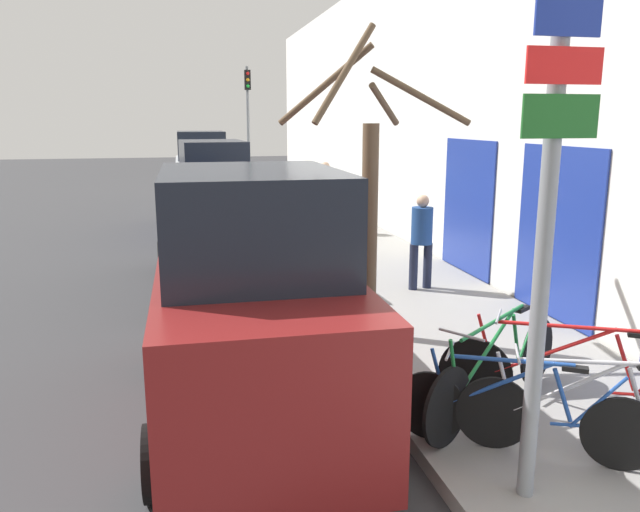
{
  "coord_description": "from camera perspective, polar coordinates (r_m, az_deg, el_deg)",
  "views": [
    {
      "loc": [
        -0.92,
        0.4,
        2.92
      ],
      "look_at": [
        0.82,
        8.01,
        1.2
      ],
      "focal_mm": 35.0,
      "sensor_mm": 36.0,
      "label": 1
    }
  ],
  "objects": [
    {
      "name": "bicycle_3",
      "position": [
        6.3,
        15.9,
        -10.04
      ],
      "size": [
        2.09,
        1.44,
        0.98
      ],
      "rotation": [
        0.0,
        0.0,
        2.17
      ],
      "color": "black",
      "rests_on": "sidewalk_curb"
    },
    {
      "name": "building_facade",
      "position": [
        14.5,
        8.67,
        13.46
      ],
      "size": [
        0.23,
        32.0,
        6.5
      ],
      "color": "silver",
      "rests_on": "ground"
    },
    {
      "name": "bicycle_1",
      "position": [
        5.63,
        17.93,
        -13.48
      ],
      "size": [
        1.84,
        1.18,
        0.86
      ],
      "rotation": [
        0.0,
        0.0,
        1.01
      ],
      "color": "black",
      "rests_on": "sidewalk_curb"
    },
    {
      "name": "pedestrian_near",
      "position": [
        10.38,
        9.28,
        1.91
      ],
      "size": [
        0.41,
        0.35,
        1.58
      ],
      "rotation": [
        0.0,
        0.0,
        0.17
      ],
      "color": "#1E2338",
      "rests_on": "sidewalk_curb"
    },
    {
      "name": "signpost",
      "position": [
        4.55,
        19.99,
        2.45
      ],
      "size": [
        0.55,
        0.14,
        3.75
      ],
      "color": "gray",
      "rests_on": "sidewalk_curb"
    },
    {
      "name": "bicycle_2",
      "position": [
        6.29,
        22.52,
        -10.6
      ],
      "size": [
        2.14,
        1.46,
        0.98
      ],
      "rotation": [
        0.0,
        0.0,
        0.98
      ],
      "color": "black",
      "rests_on": "sidewalk_curb"
    },
    {
      "name": "bicycle_0",
      "position": [
        5.75,
        23.68,
        -13.26
      ],
      "size": [
        2.01,
        1.0,
        0.89
      ],
      "rotation": [
        0.0,
        0.0,
        1.12
      ],
      "color": "black",
      "rests_on": "sidewalk_curb"
    },
    {
      "name": "ground_plane",
      "position": [
        11.22,
        -7.75,
        -2.81
      ],
      "size": [
        80.0,
        80.0,
        0.0
      ],
      "primitive_type": "plane",
      "color": "#333335"
    },
    {
      "name": "parked_car_3",
      "position": [
        22.47,
        -10.75,
        7.63
      ],
      "size": [
        1.99,
        4.51,
        2.52
      ],
      "rotation": [
        0.0,
        0.0,
        -0.01
      ],
      "color": "#B2B7BC",
      "rests_on": "ground"
    },
    {
      "name": "traffic_light",
      "position": [
        21.66,
        -6.59,
        12.61
      ],
      "size": [
        0.2,
        0.3,
        4.5
      ],
      "color": "gray",
      "rests_on": "sidewalk_curb"
    },
    {
      "name": "parked_car_0",
      "position": [
        6.12,
        -6.24,
        -4.84
      ],
      "size": [
        2.03,
        4.2,
        2.48
      ],
      "rotation": [
        0.0,
        0.0,
        -0.01
      ],
      "color": "maroon",
      "rests_on": "ground"
    },
    {
      "name": "pedestrian_far",
      "position": [
        15.58,
        0.47,
        5.9
      ],
      "size": [
        0.46,
        0.39,
        1.75
      ],
      "rotation": [
        0.0,
        0.0,
        0.04
      ],
      "color": "#333338",
      "rests_on": "sidewalk_curb"
    },
    {
      "name": "sidewalk_curb",
      "position": [
        14.33,
        1.6,
        0.93
      ],
      "size": [
        3.2,
        32.0,
        0.15
      ],
      "color": "gray",
      "rests_on": "ground"
    },
    {
      "name": "street_tree",
      "position": [
        7.89,
        4.46,
        5.1
      ],
      "size": [
        2.34,
        1.02,
        3.89
      ],
      "color": "brown",
      "rests_on": "sidewalk_curb"
    },
    {
      "name": "parked_car_1",
      "position": [
        11.04,
        -9.28,
        1.99
      ],
      "size": [
        2.21,
        4.34,
        2.09
      ],
      "rotation": [
        0.0,
        0.0,
        0.06
      ],
      "color": "black",
      "rests_on": "ground"
    },
    {
      "name": "parked_car_2",
      "position": [
        16.62,
        -9.74,
        5.85
      ],
      "size": [
        2.11,
        4.86,
        2.39
      ],
      "rotation": [
        0.0,
        0.0,
        0.05
      ],
      "color": "navy",
      "rests_on": "ground"
    }
  ]
}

